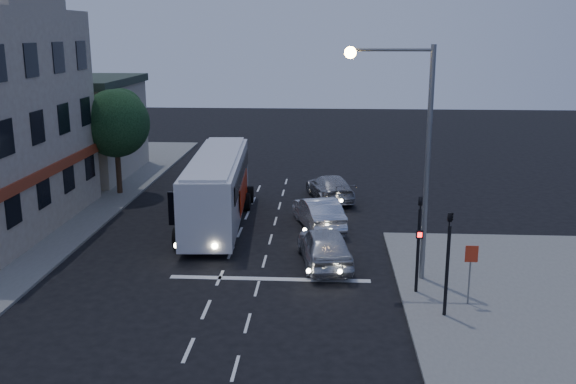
# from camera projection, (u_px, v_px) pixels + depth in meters

# --- Properties ---
(ground) EXTENTS (120.00, 120.00, 0.00)m
(ground) POSITION_uv_depth(u_px,v_px,m) (211.00, 298.00, 23.67)
(ground) COLOR black
(road_markings) EXTENTS (8.00, 30.55, 0.01)m
(road_markings) POSITION_uv_depth(u_px,v_px,m) (255.00, 267.00, 26.80)
(road_markings) COLOR silver
(road_markings) RESTS_ON ground
(tour_bus) EXTENTS (3.10, 11.65, 3.54)m
(tour_bus) POSITION_uv_depth(u_px,v_px,m) (217.00, 187.00, 32.53)
(tour_bus) COLOR silver
(tour_bus) RESTS_ON ground
(car_suv) EXTENTS (2.64, 5.05, 1.64)m
(car_suv) POSITION_uv_depth(u_px,v_px,m) (325.00, 246.00, 26.91)
(car_suv) COLOR #B7B9BF
(car_suv) RESTS_ON ground
(car_sedan_a) EXTENTS (2.84, 4.97, 1.55)m
(car_sedan_a) POSITION_uv_depth(u_px,v_px,m) (318.00, 213.00, 32.00)
(car_sedan_a) COLOR silver
(car_sedan_a) RESTS_ON ground
(car_sedan_b) EXTENTS (3.19, 5.35, 1.45)m
(car_sedan_b) POSITION_uv_depth(u_px,v_px,m) (330.00, 188.00, 37.33)
(car_sedan_b) COLOR #98979B
(car_sedan_b) RESTS_ON ground
(traffic_signal_main) EXTENTS (0.25, 0.35, 4.10)m
(traffic_signal_main) POSITION_uv_depth(u_px,v_px,m) (419.00, 233.00, 23.40)
(traffic_signal_main) COLOR black
(traffic_signal_main) RESTS_ON sidewalk_near
(traffic_signal_side) EXTENTS (0.18, 0.15, 4.10)m
(traffic_signal_side) POSITION_uv_depth(u_px,v_px,m) (448.00, 251.00, 21.44)
(traffic_signal_side) COLOR black
(traffic_signal_side) RESTS_ON sidewalk_near
(regulatory_sign) EXTENTS (0.45, 0.12, 2.20)m
(regulatory_sign) POSITION_uv_depth(u_px,v_px,m) (471.00, 265.00, 22.52)
(regulatory_sign) COLOR slate
(regulatory_sign) RESTS_ON sidewalk_near
(streetlight) EXTENTS (3.32, 0.44, 9.00)m
(streetlight) POSITION_uv_depth(u_px,v_px,m) (411.00, 137.00, 23.98)
(streetlight) COLOR slate
(streetlight) RESTS_ON sidewalk_near
(low_building_north) EXTENTS (9.40, 9.40, 6.50)m
(low_building_north) POSITION_uv_depth(u_px,v_px,m) (63.00, 126.00, 42.99)
(low_building_north) COLOR #A49B8F
(low_building_north) RESTS_ON sidewalk_far
(street_tree) EXTENTS (4.00, 4.00, 6.20)m
(street_tree) POSITION_uv_depth(u_px,v_px,m) (115.00, 120.00, 37.59)
(street_tree) COLOR black
(street_tree) RESTS_ON sidewalk_far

